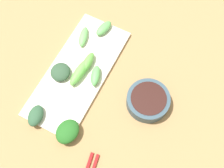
# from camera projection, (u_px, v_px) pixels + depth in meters

# --- Properties ---
(tabletop) EXTENTS (2.10, 2.10, 0.02)m
(tabletop) POSITION_uv_depth(u_px,v_px,m) (110.00, 83.00, 0.91)
(tabletop) COLOR #9D764A
(tabletop) RESTS_ON ground
(sauce_bowl) EXTENTS (0.13, 0.13, 0.04)m
(sauce_bowl) POSITION_uv_depth(u_px,v_px,m) (148.00, 100.00, 0.85)
(sauce_bowl) COLOR #324754
(sauce_bowl) RESTS_ON tabletop
(serving_plate) EXTENTS (0.17, 0.40, 0.01)m
(serving_plate) POSITION_uv_depth(u_px,v_px,m) (78.00, 72.00, 0.91)
(serving_plate) COLOR silver
(serving_plate) RESTS_ON tabletop
(broccoli_leafy_0) EXTENTS (0.05, 0.07, 0.03)m
(broccoli_leafy_0) POSITION_uv_depth(u_px,v_px,m) (36.00, 116.00, 0.83)
(broccoli_leafy_0) COLOR #2D5135
(broccoli_leafy_0) RESTS_ON serving_plate
(broccoli_stalk_1) EXTENTS (0.05, 0.08, 0.02)m
(broccoli_stalk_1) POSITION_uv_depth(u_px,v_px,m) (83.00, 37.00, 0.94)
(broccoli_stalk_1) COLOR #65AF59
(broccoli_stalk_1) RESTS_ON serving_plate
(broccoli_stalk_2) EXTENTS (0.05, 0.07, 0.02)m
(broccoli_stalk_2) POSITION_uv_depth(u_px,v_px,m) (104.00, 28.00, 0.95)
(broccoli_stalk_2) COLOR #5BA253
(broccoli_stalk_2) RESTS_ON serving_plate
(broccoli_stalk_3) EXTENTS (0.05, 0.07, 0.03)m
(broccoli_stalk_3) POSITION_uv_depth(u_px,v_px,m) (96.00, 76.00, 0.88)
(broccoli_stalk_3) COLOR #5BAF57
(broccoli_stalk_3) RESTS_ON serving_plate
(broccoli_stalk_4) EXTENTS (0.03, 0.10, 0.03)m
(broccoli_stalk_4) POSITION_uv_depth(u_px,v_px,m) (80.00, 72.00, 0.88)
(broccoli_stalk_4) COLOR #62B448
(broccoli_stalk_4) RESTS_ON serving_plate
(broccoli_stalk_5) EXTENTS (0.03, 0.07, 0.03)m
(broccoli_stalk_5) POSITION_uv_depth(u_px,v_px,m) (88.00, 62.00, 0.90)
(broccoli_stalk_5) COLOR #5EA943
(broccoli_stalk_5) RESTS_ON serving_plate
(broccoli_leafy_6) EXTENTS (0.07, 0.07, 0.03)m
(broccoli_leafy_6) POSITION_uv_depth(u_px,v_px,m) (60.00, 72.00, 0.89)
(broccoli_leafy_6) COLOR #2D4A32
(broccoli_leafy_6) RESTS_ON serving_plate
(broccoli_leafy_7) EXTENTS (0.07, 0.08, 0.03)m
(broccoli_leafy_7) POSITION_uv_depth(u_px,v_px,m) (67.00, 132.00, 0.81)
(broccoli_leafy_7) COLOR #225D1E
(broccoli_leafy_7) RESTS_ON serving_plate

